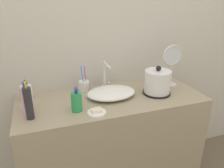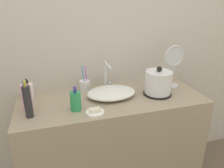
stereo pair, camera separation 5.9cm
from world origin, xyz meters
The scene contains 12 objects.
wall_back centered at (0.00, 0.54, 1.30)m, with size 6.00×0.04×2.60m.
vanity_counter centered at (0.00, 0.26, 0.40)m, with size 1.26×0.52×0.81m.
sink_basin centered at (0.00, 0.27, 0.84)m, with size 0.34×0.25×0.06m.
faucet centered at (0.01, 0.41, 0.93)m, with size 0.06×0.17×0.21m.
electric_kettle centered at (0.33, 0.22, 0.89)m, with size 0.20×0.20×0.21m.
toothbrush_cup centered at (-0.16, 0.43, 0.85)m, with size 0.08×0.08×0.19m.
lotion_bottle centered at (-0.26, 0.15, 0.87)m, with size 0.07×0.07×0.15m.
shampoo_bottle centered at (-0.55, 0.41, 0.86)m, with size 0.08×0.08×0.15m.
mouthwash_bottle centered at (-0.53, 0.15, 0.90)m, with size 0.04×0.04×0.23m.
hand_cream_bottle centered at (-0.54, 0.24, 0.89)m, with size 0.06×0.06×0.19m.
soap_dish centered at (-0.16, 0.08, 0.82)m, with size 0.11×0.11×0.03m.
vanity_mirror centered at (0.50, 0.33, 0.98)m, with size 0.16×0.11×0.32m.
Camera 2 is at (-0.38, -1.04, 1.46)m, focal length 35.00 mm.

